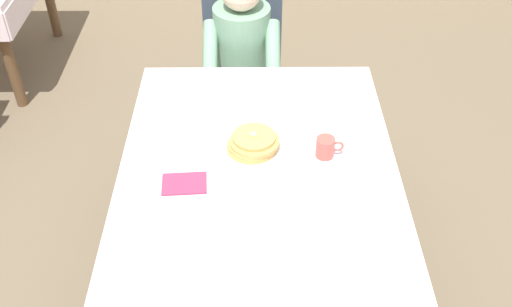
% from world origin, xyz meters
% --- Properties ---
extents(ground_plane, '(14.00, 14.00, 0.00)m').
position_xyz_m(ground_plane, '(0.00, 0.00, 0.00)').
color(ground_plane, brown).
extents(dining_table_main, '(1.12, 1.52, 0.74)m').
position_xyz_m(dining_table_main, '(0.00, 0.00, 0.65)').
color(dining_table_main, silver).
rests_on(dining_table_main, ground).
extents(chair_diner, '(0.44, 0.45, 0.93)m').
position_xyz_m(chair_diner, '(-0.08, 1.17, 0.53)').
color(chair_diner, '#384251').
rests_on(chair_diner, ground).
extents(diner_person, '(0.40, 0.43, 1.12)m').
position_xyz_m(diner_person, '(-0.08, 1.01, 0.67)').
color(diner_person, gray).
rests_on(diner_person, ground).
extents(plate_breakfast, '(0.28, 0.28, 0.02)m').
position_xyz_m(plate_breakfast, '(-0.02, 0.11, 0.75)').
color(plate_breakfast, white).
rests_on(plate_breakfast, dining_table_main).
extents(breakfast_stack, '(0.22, 0.21, 0.07)m').
position_xyz_m(breakfast_stack, '(-0.02, 0.10, 0.79)').
color(breakfast_stack, tan).
rests_on(breakfast_stack, plate_breakfast).
extents(cup_coffee, '(0.11, 0.08, 0.08)m').
position_xyz_m(cup_coffee, '(0.27, 0.08, 0.78)').
color(cup_coffee, '#B24C42').
rests_on(cup_coffee, dining_table_main).
extents(fork_left_of_plate, '(0.03, 0.18, 0.00)m').
position_xyz_m(fork_left_of_plate, '(-0.21, 0.09, 0.74)').
color(fork_left_of_plate, silver).
rests_on(fork_left_of_plate, dining_table_main).
extents(knife_right_of_plate, '(0.03, 0.20, 0.00)m').
position_xyz_m(knife_right_of_plate, '(0.17, 0.09, 0.74)').
color(knife_right_of_plate, silver).
rests_on(knife_right_of_plate, dining_table_main).
extents(spoon_near_edge, '(0.15, 0.04, 0.00)m').
position_xyz_m(spoon_near_edge, '(-0.04, -0.18, 0.74)').
color(spoon_near_edge, silver).
rests_on(spoon_near_edge, dining_table_main).
extents(napkin_folded, '(0.18, 0.13, 0.01)m').
position_xyz_m(napkin_folded, '(-0.29, -0.09, 0.74)').
color(napkin_folded, '#8C2D4C').
rests_on(napkin_folded, dining_table_main).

